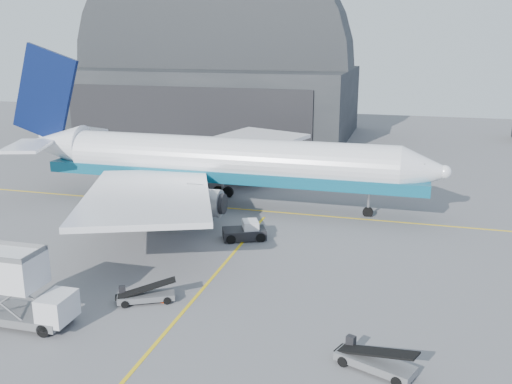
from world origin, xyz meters
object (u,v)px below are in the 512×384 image
(catering_truck, at_px, (16,289))
(belt_loader_a, at_px, (145,295))
(airliner, at_px, (213,161))
(belt_loader_b, at_px, (374,361))
(pushback_tug, at_px, (246,232))

(catering_truck, relative_size, belt_loader_a, 1.68)
(belt_loader_a, bearing_deg, catering_truck, -169.60)
(airliner, xyz_separation_m, belt_loader_b, (19.22, -27.76, -4.23))
(airliner, height_order, belt_loader_b, airliner)
(airliner, relative_size, catering_truck, 7.11)
(airliner, bearing_deg, belt_loader_b, -55.30)
(catering_truck, relative_size, pushback_tug, 1.59)
(airliner, distance_m, belt_loader_b, 34.02)
(airliner, distance_m, catering_truck, 28.65)
(belt_loader_a, bearing_deg, belt_loader_b, -41.84)
(airliner, relative_size, pushback_tug, 11.30)
(belt_loader_b, bearing_deg, belt_loader_a, -173.29)
(airliner, bearing_deg, catering_truck, -95.78)
(pushback_tug, xyz_separation_m, belt_loader_b, (12.70, -18.10, -0.11))
(airliner, height_order, catering_truck, airliner)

